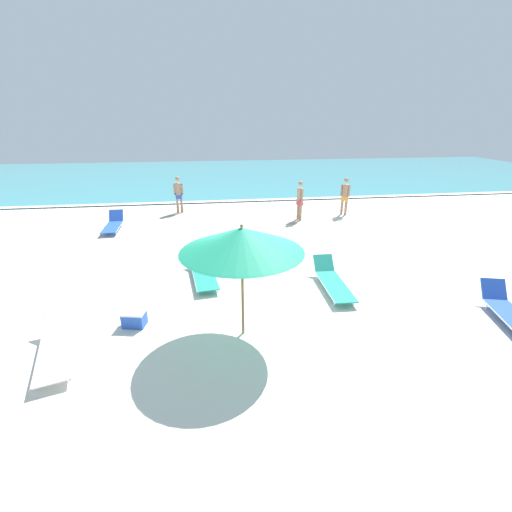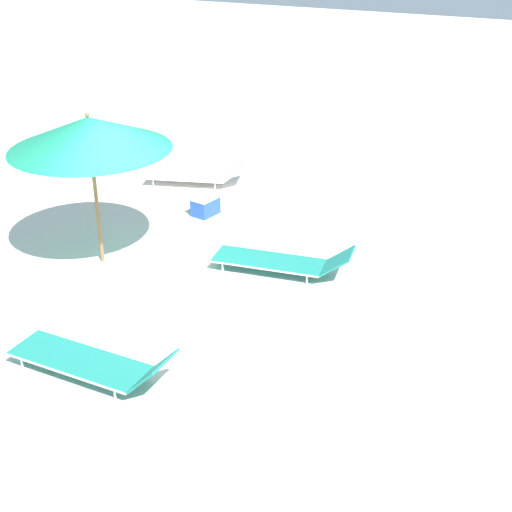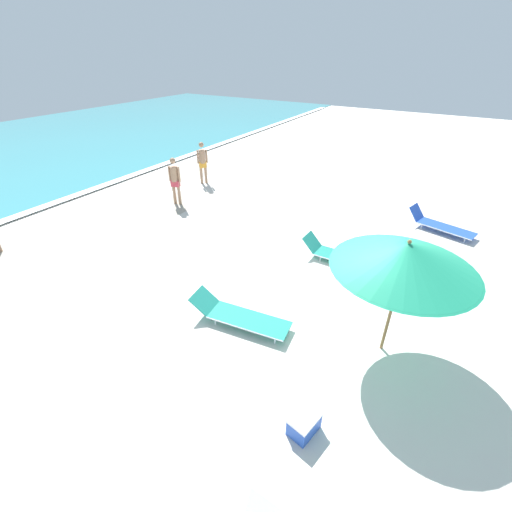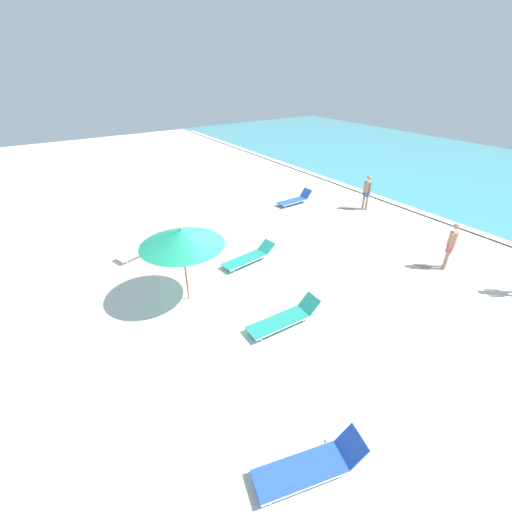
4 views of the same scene
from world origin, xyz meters
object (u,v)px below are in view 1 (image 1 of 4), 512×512
object	(u,v)px
cooler_box	(134,318)
beachgoer_shoreline_child	(300,198)
beach_umbrella	(242,240)
beachgoer_strolling_adult	(179,192)
beachgoer_wading_adult	(345,194)
sun_lounger_near_water_right	(113,224)
sun_lounger_mid_beach_solo	(204,272)
sun_lounger_under_umbrella	(333,281)
sun_lounger_near_water_left	(56,347)
sun_lounger_beside_umbrella	(510,312)

from	to	relation	value
cooler_box	beachgoer_shoreline_child	bearing A→B (deg)	65.38
beach_umbrella	beachgoer_strolling_adult	world-z (taller)	beach_umbrella
beachgoer_wading_adult	beach_umbrella	bearing A→B (deg)	98.04
cooler_box	sun_lounger_near_water_right	bearing A→B (deg)	118.49
sun_lounger_mid_beach_solo	sun_lounger_near_water_right	bearing A→B (deg)	118.17
sun_lounger_mid_beach_solo	sun_lounger_under_umbrella	bearing A→B (deg)	-23.96
sun_lounger_mid_beach_solo	cooler_box	size ratio (longest dim) A/B	4.05
beach_umbrella	sun_lounger_near_water_left	bearing A→B (deg)	-175.70
sun_lounger_under_umbrella	beachgoer_shoreline_child	distance (m)	6.83
sun_lounger_mid_beach_solo	cooler_box	xyz separation A→B (m)	(-1.54, -2.22, -0.02)
beach_umbrella	beachgoer_shoreline_child	bearing A→B (deg)	67.97
sun_lounger_under_umbrella	cooler_box	distance (m)	5.19
sun_lounger_under_umbrella	sun_lounger_mid_beach_solo	world-z (taller)	sun_lounger_under_umbrella
beachgoer_strolling_adult	sun_lounger_mid_beach_solo	bearing A→B (deg)	-81.65
sun_lounger_near_water_right	beachgoer_strolling_adult	size ratio (longest dim) A/B	1.13
beachgoer_shoreline_child	beachgoer_strolling_adult	world-z (taller)	same
sun_lounger_under_umbrella	sun_lounger_near_water_left	xyz separation A→B (m)	(-6.37, -2.06, -0.00)
beachgoer_shoreline_child	sun_lounger_under_umbrella	bearing A→B (deg)	-23.13
beach_umbrella	sun_lounger_mid_beach_solo	distance (m)	3.55
sun_lounger_near_water_right	beachgoer_shoreline_child	xyz separation A→B (m)	(8.09, 0.38, 0.78)
beachgoer_wading_adult	beachgoer_shoreline_child	world-z (taller)	same
beachgoer_strolling_adult	beachgoer_wading_adult	bearing A→B (deg)	-10.92
cooler_box	beachgoer_wading_adult	bearing A→B (deg)	57.87
sun_lounger_mid_beach_solo	beachgoer_wading_adult	bearing A→B (deg)	35.94
sun_lounger_beside_umbrella	beachgoer_shoreline_child	distance (m)	9.28
sun_lounger_near_water_left	cooler_box	size ratio (longest dim) A/B	3.87
beach_umbrella	sun_lounger_mid_beach_solo	bearing A→B (deg)	106.99
sun_lounger_near_water_left	sun_lounger_mid_beach_solo	bearing A→B (deg)	31.15
sun_lounger_mid_beach_solo	sun_lounger_near_water_left	bearing A→B (deg)	-139.78
sun_lounger_beside_umbrella	beachgoer_strolling_adult	world-z (taller)	beachgoer_strolling_adult
beach_umbrella	cooler_box	distance (m)	3.17
sun_lounger_near_water_right	beachgoer_shoreline_child	size ratio (longest dim) A/B	1.13
beachgoer_shoreline_child	cooler_box	xyz separation A→B (m)	(-5.85, -7.90, -0.81)
sun_lounger_near_water_left	beachgoer_strolling_adult	size ratio (longest dim) A/B	1.23
sun_lounger_under_umbrella	sun_lounger_beside_umbrella	world-z (taller)	sun_lounger_beside_umbrella
sun_lounger_under_umbrella	beachgoer_strolling_adult	distance (m)	10.00
sun_lounger_near_water_left	cooler_box	bearing A→B (deg)	17.94
beachgoer_wading_adult	sun_lounger_near_water_right	bearing A→B (deg)	45.86
beachgoer_shoreline_child	beachgoer_strolling_adult	xyz separation A→B (m)	(-5.51, 2.05, 0.00)
cooler_box	sun_lounger_near_water_left	bearing A→B (deg)	-133.80
beachgoer_strolling_adult	sun_lounger_near_water_right	bearing A→B (deg)	-137.17
sun_lounger_under_umbrella	sun_lounger_beside_umbrella	distance (m)	4.09
sun_lounger_under_umbrella	cooler_box	xyz separation A→B (m)	(-5.05, -1.16, -0.03)
sun_lounger_near_water_left	beachgoer_wading_adult	size ratio (longest dim) A/B	1.23
sun_lounger_mid_beach_solo	beachgoer_strolling_adult	world-z (taller)	beachgoer_strolling_adult
sun_lounger_mid_beach_solo	cooler_box	distance (m)	2.70
beach_umbrella	beachgoer_strolling_adult	size ratio (longest dim) A/B	1.41
sun_lounger_under_umbrella	beachgoer_wading_adult	xyz separation A→B (m)	(3.15, 7.33, 0.79)
beach_umbrella	beachgoer_shoreline_child	size ratio (longest dim) A/B	1.41
cooler_box	sun_lounger_beside_umbrella	bearing A→B (deg)	5.62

